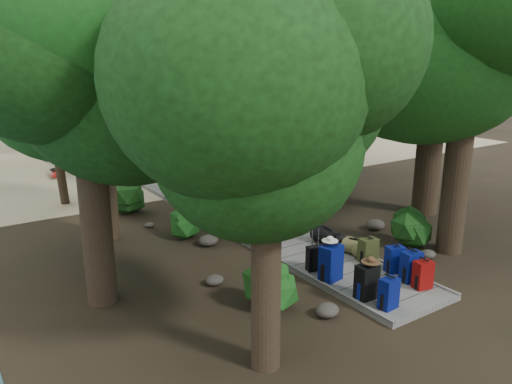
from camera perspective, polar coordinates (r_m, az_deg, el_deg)
ground at (r=13.50m, az=2.04°, el=-5.20°), size 120.00×120.00×0.00m
sand_beach at (r=27.66m, az=-17.86°, el=4.73°), size 40.00×22.00×0.02m
boardwalk at (r=14.25m, az=-0.32°, el=-3.81°), size 2.00×12.00×0.12m
backpack_left_a at (r=9.85m, az=14.94°, el=-10.95°), size 0.37×0.27×0.66m
backpack_left_b at (r=10.10m, az=12.54°, el=-9.79°), size 0.43×0.31×0.77m
backpack_left_c at (r=10.72m, az=8.56°, el=-7.80°), size 0.52×0.41×0.86m
backpack_right_a at (r=10.84m, az=18.54°, el=-8.79°), size 0.40×0.32×0.65m
backpack_right_b at (r=11.07m, az=17.32°, el=-7.96°), size 0.44×0.34×0.72m
backpack_right_c at (r=11.44m, az=15.59°, el=-7.26°), size 0.44×0.36×0.65m
backpack_right_d at (r=11.85m, az=12.70°, el=-6.36°), size 0.43×0.33×0.62m
duffel_right_khaki at (r=12.27m, az=11.14°, el=-6.16°), size 0.50×0.61×0.35m
duffel_right_black at (r=12.70m, az=8.23°, el=-5.11°), size 0.54×0.73×0.42m
suitcase_on_boardwalk at (r=11.20m, az=6.72°, el=-7.53°), size 0.40×0.28×0.56m
lone_suitcase_on_sand at (r=20.11m, az=-10.46°, el=2.42°), size 0.42×0.26×0.63m
hat_brown at (r=9.92m, az=13.00°, el=-7.51°), size 0.37×0.37×0.11m
hat_white at (r=10.58m, az=8.47°, el=-5.27°), size 0.34×0.34×0.11m
kayak at (r=21.89m, az=-21.84°, el=2.23°), size 1.98×3.55×0.35m
sun_lounger at (r=22.73m, az=-7.29°, el=4.07°), size 1.21×2.17×0.67m
tree_right_a at (r=12.63m, az=23.05°, el=12.82°), size 5.33×5.33×8.88m
tree_right_b at (r=15.78m, az=20.34°, el=17.15°), size 6.14×6.14×10.97m
tree_right_c at (r=16.26m, az=8.15°, el=14.94°), size 5.39×5.39×9.34m
tree_right_d at (r=19.17m, az=7.84°, el=15.89°), size 5.42×5.42×9.94m
tree_right_e at (r=21.07m, az=-1.67°, el=13.61°), size 4.57×4.57×8.22m
tree_right_f at (r=24.26m, az=1.04°, el=16.27°), size 5.76×5.76×10.29m
tree_left_a at (r=7.04m, az=1.23°, el=3.29°), size 3.91×3.91×6.52m
tree_left_b at (r=9.54m, az=-19.01°, el=10.83°), size 4.57×4.57×8.23m
tree_left_c at (r=13.25m, az=-17.62°, el=10.83°), size 4.43×4.43×7.71m
tree_back_a at (r=25.92m, az=-22.00°, el=13.42°), size 5.05×5.05×8.73m
tree_back_b at (r=28.22m, az=-15.94°, el=14.68°), size 5.27×5.27×9.41m
tree_back_c at (r=29.12m, az=-8.91°, el=14.72°), size 5.03×5.03×9.05m
palm_right_a at (r=19.74m, az=-1.41°, el=13.00°), size 4.62×4.62×7.88m
palm_right_b at (r=25.07m, az=-5.04°, el=15.02°), size 4.79×4.79×9.26m
palm_right_c at (r=24.27m, az=-10.26°, el=11.46°), size 4.03×4.03×6.41m
palm_left_a at (r=16.99m, az=-22.59°, el=8.53°), size 3.85×3.85×6.13m
rock_left_a at (r=9.68m, az=8.16°, el=-13.23°), size 0.46×0.41×0.25m
rock_left_b at (r=10.82m, az=-4.75°, el=-10.00°), size 0.39×0.35×0.22m
rock_left_c at (r=12.95m, az=-5.45°, el=-5.51°), size 0.51×0.46×0.28m
rock_left_d at (r=14.54m, az=-12.09°, el=-3.71°), size 0.27×0.24×0.15m
rock_right_a at (r=12.80m, az=19.08°, el=-6.74°), size 0.38×0.34×0.21m
rock_right_b at (r=14.41m, az=13.49°, el=-3.65°), size 0.54×0.49×0.30m
rock_right_c at (r=15.62m, az=2.18°, el=-2.00°), size 0.31×0.28×0.17m
shrub_left_a at (r=9.75m, az=2.29°, el=-10.48°), size 1.08×1.08×0.97m
shrub_left_b at (r=13.51m, az=-7.49°, el=-3.32°), size 0.98×0.98×0.89m
shrub_left_c at (r=15.73m, az=-14.25°, el=-0.62°), size 1.20×1.20×1.08m
shrub_right_a at (r=13.35m, az=16.95°, el=-3.84°), size 1.12×1.12×1.01m
shrub_right_b at (r=16.52m, az=5.38°, el=0.78°), size 1.34×1.34×1.21m
shrub_right_c at (r=18.64m, az=-3.87°, el=1.93°), size 0.96×0.96×0.86m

